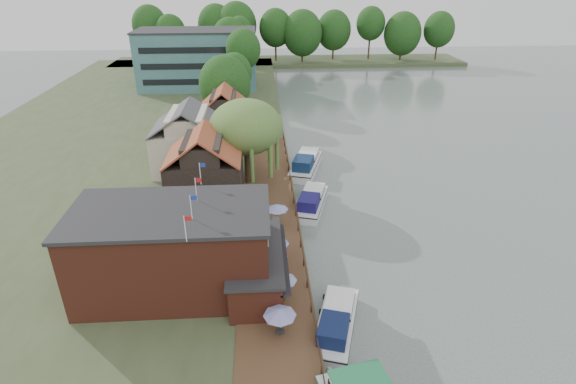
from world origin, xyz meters
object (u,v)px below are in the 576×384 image
object	(u,v)px
willow	(247,143)
swan	(330,368)
cottage_b	(189,138)
umbrella_1	(283,287)
umbrella_3	(278,250)
cruiser_1	(312,199)
umbrella_0	(280,322)
pub	(199,249)
hotel_block	(198,59)
cruiser_2	(306,162)
cottage_a	(205,168)
umbrella_2	(275,263)
cruiser_0	(336,319)
umbrella_4	(277,215)
cottage_c	(225,117)

from	to	relation	value
willow	swan	bearing A→B (deg)	-78.16
cottage_b	umbrella_1	world-z (taller)	cottage_b
umbrella_3	cruiser_1	size ratio (longest dim) A/B	0.25
umbrella_0	willow	bearing A→B (deg)	95.84
pub	umbrella_0	world-z (taller)	pub
hotel_block	cruiser_2	size ratio (longest dim) A/B	2.40
cottage_a	umbrella_1	distance (m)	19.15
umbrella_2	pub	bearing A→B (deg)	-171.53
umbrella_1	swan	distance (m)	7.24
cruiser_0	umbrella_4	bearing A→B (deg)	122.46
cruiser_1	umbrella_3	bearing A→B (deg)	-93.79
umbrella_0	cruiser_0	world-z (taller)	umbrella_0
cottage_c	cottage_b	bearing A→B (deg)	-113.96
willow	umbrella_3	world-z (taller)	willow
cottage_c	umbrella_2	bearing A→B (deg)	-79.50
umbrella_0	cruiser_1	xyz separation A→B (m)	(4.63, 20.94, -1.14)
cottage_c	cottage_a	bearing A→B (deg)	-93.01
umbrella_1	pub	bearing A→B (deg)	160.77
cruiser_0	umbrella_3	bearing A→B (deg)	134.63
willow	umbrella_0	xyz separation A→B (m)	(2.68, -26.23, -3.93)
umbrella_1	cruiser_2	distance (m)	28.19
cottage_b	cottage_c	world-z (taller)	same
cottage_c	umbrella_2	size ratio (longest dim) A/B	3.58
umbrella_4	umbrella_0	bearing A→B (deg)	-91.76
willow	umbrella_1	size ratio (longest dim) A/B	4.39
umbrella_2	umbrella_4	world-z (taller)	same
umbrella_4	cruiser_1	world-z (taller)	umbrella_4
pub	cottage_b	distance (m)	25.33
cruiser_0	swan	distance (m)	3.98
cottage_a	umbrella_2	size ratio (longest dim) A/B	3.62
umbrella_1	cottage_a	bearing A→B (deg)	113.78
umbrella_1	umbrella_3	size ratio (longest dim) A/B	1.00
cruiser_2	umbrella_1	bearing A→B (deg)	-82.90
willow	cruiser_1	bearing A→B (deg)	-35.90
cottage_a	cruiser_1	xyz separation A→B (m)	(11.81, -0.29, -4.10)
pub	umbrella_4	world-z (taller)	pub
pub	willow	size ratio (longest dim) A/B	1.92
umbrella_1	cruiser_0	distance (m)	4.80
umbrella_2	umbrella_3	xyz separation A→B (m)	(0.33, 2.04, 0.00)
cottage_c	cruiser_2	size ratio (longest dim) A/B	0.80
swan	umbrella_4	bearing A→B (deg)	98.99
cottage_b	umbrella_4	xyz separation A→B (m)	(10.66, -15.70, -2.96)
cottage_b	umbrella_1	bearing A→B (deg)	-68.73
umbrella_1	umbrella_4	distance (m)	11.61
willow	umbrella_2	world-z (taller)	willow
pub	cottage_a	size ratio (longest dim) A/B	2.33
willow	umbrella_0	size ratio (longest dim) A/B	4.38
cottage_b	cruiser_2	bearing A→B (deg)	1.81
cottage_a	cruiser_1	world-z (taller)	cottage_a
umbrella_0	umbrella_4	distance (m)	15.53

